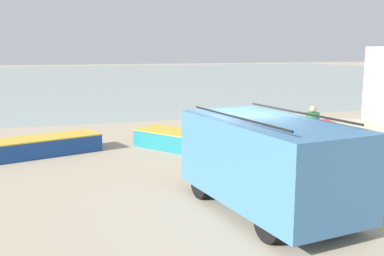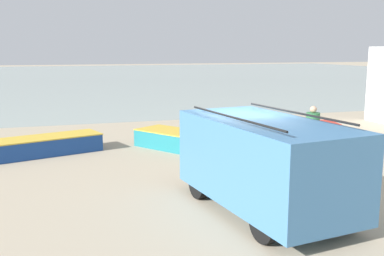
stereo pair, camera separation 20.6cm
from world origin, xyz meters
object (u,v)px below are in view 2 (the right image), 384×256
at_px(fishing_rowboat_2, 295,129).
at_px(fisherman_0, 313,126).
at_px(parked_van, 264,161).
at_px(fishing_rowboat_1, 183,141).

distance_m(fishing_rowboat_2, fisherman_0, 4.02).
bearing_deg(fishing_rowboat_2, fisherman_0, -99.22).
distance_m(parked_van, fisherman_0, 5.84).
xyz_separation_m(parked_van, fishing_rowboat_1, (0.01, 6.63, -0.84)).
relative_size(parked_van, fishing_rowboat_2, 1.04).
relative_size(parked_van, fisherman_0, 2.83).
relative_size(fishing_rowboat_1, fisherman_0, 2.30).
distance_m(parked_van, fishing_rowboat_2, 9.67).
xyz_separation_m(fishing_rowboat_1, fisherman_0, (3.94, -2.33, 0.72)).
relative_size(parked_van, fishing_rowboat_1, 1.23).
height_order(parked_van, fishing_rowboat_2, parked_van).
distance_m(fishing_rowboat_1, fishing_rowboat_2, 5.56).
relative_size(fishing_rowboat_1, fishing_rowboat_2, 0.85).
xyz_separation_m(fishing_rowboat_2, fisherman_0, (-1.46, -3.66, 0.78)).
xyz_separation_m(parked_van, fisherman_0, (3.95, 4.30, -0.12)).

